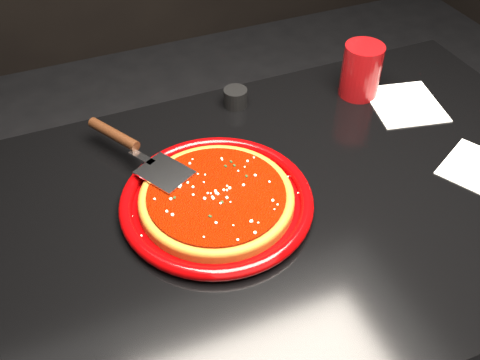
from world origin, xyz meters
The scene contains 11 objects.
table centered at (0.00, 0.00, 0.38)m, with size 1.20×0.80×0.75m, color black.
plate centered at (-0.18, 0.03, 0.76)m, with size 0.36×0.36×0.03m, color #710202.
pizza_crust centered at (-0.18, 0.03, 0.77)m, with size 0.29×0.29×0.01m, color brown.
pizza_crust_rim centered at (-0.18, 0.03, 0.77)m, with size 0.29×0.29×0.02m, color brown.
pizza_sauce centered at (-0.18, 0.03, 0.78)m, with size 0.26×0.26×0.01m, color #730E00.
parmesan_dusting centered at (-0.18, 0.03, 0.79)m, with size 0.25×0.25×0.01m, color beige, non-canonical shape.
basil_flecks centered at (-0.18, 0.03, 0.79)m, with size 0.23×0.23×0.00m, color black, non-canonical shape.
pizza_server centered at (-0.28, 0.20, 0.80)m, with size 0.09×0.33×0.02m, color silver, non-canonical shape.
cup centered at (0.27, 0.26, 0.81)m, with size 0.09×0.09×0.13m, color maroon.
napkin_b centered at (0.35, 0.17, 0.75)m, with size 0.16×0.17×0.00m, color silver.
ramekin centered at (-0.02, 0.32, 0.77)m, with size 0.05×0.05×0.04m, color black.
Camera 1 is at (-0.41, -0.63, 1.48)m, focal length 40.00 mm.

